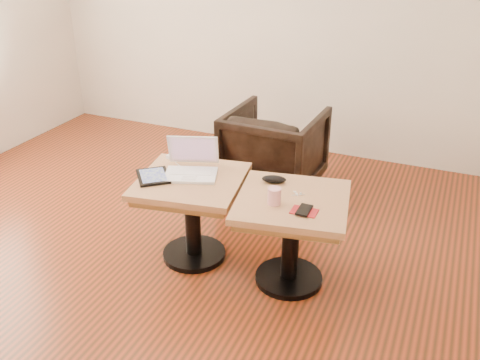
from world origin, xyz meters
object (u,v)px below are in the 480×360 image
at_px(striped_cup, 274,196).
at_px(side_table_right, 292,220).
at_px(side_table_left, 192,199).
at_px(laptop, 192,166).
at_px(armchair, 274,149).

bearing_deg(striped_cup, side_table_right, 51.90).
bearing_deg(side_table_right, side_table_left, 169.58).
distance_m(side_table_left, laptop, 0.20).
bearing_deg(laptop, side_table_right, -25.87).
distance_m(side_table_left, side_table_right, 0.64).
height_order(striped_cup, armchair, striped_cup).
xyz_separation_m(side_table_right, armchair, (-0.51, 1.13, -0.09)).
bearing_deg(laptop, armchair, 61.76).
bearing_deg(striped_cup, laptop, 164.15).
distance_m(side_table_left, striped_cup, 0.60).
height_order(side_table_right, laptop, laptop).
distance_m(laptop, striped_cup, 0.62).
relative_size(striped_cup, armchair, 0.13).
xyz_separation_m(side_table_left, striped_cup, (0.56, -0.10, 0.19)).
height_order(side_table_left, armchair, armchair).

